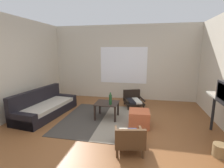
# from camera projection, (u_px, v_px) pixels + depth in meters

# --- Properties ---
(ground_plane) EXTENTS (7.80, 7.80, 0.00)m
(ground_plane) POSITION_uv_depth(u_px,v_px,m) (104.00, 137.00, 3.55)
(ground_plane) COLOR brown
(far_wall_with_window) EXTENTS (5.60, 0.13, 2.70)m
(far_wall_with_window) POSITION_uv_depth(u_px,v_px,m) (124.00, 63.00, 6.22)
(far_wall_with_window) COLOR beige
(far_wall_with_window) RESTS_ON ground
(side_wall_left) EXTENTS (0.12, 6.60, 2.70)m
(side_wall_left) POSITION_uv_depth(u_px,v_px,m) (0.00, 69.00, 4.09)
(side_wall_left) COLOR beige
(side_wall_left) RESTS_ON ground
(area_rug) EXTENTS (2.08, 2.25, 0.01)m
(area_rug) POSITION_uv_depth(u_px,v_px,m) (102.00, 119.00, 4.45)
(area_rug) COLOR #38332D
(area_rug) RESTS_ON ground
(couch) EXTENTS (1.00, 2.01, 0.72)m
(couch) POSITION_uv_depth(u_px,v_px,m) (45.00, 107.00, 4.75)
(couch) COLOR black
(couch) RESTS_ON ground
(coffee_table) EXTENTS (0.61, 0.56, 0.43)m
(coffee_table) POSITION_uv_depth(u_px,v_px,m) (107.00, 106.00, 4.49)
(coffee_table) COLOR black
(coffee_table) RESTS_ON ground
(armchair_by_window) EXTENTS (0.75, 0.79, 0.51)m
(armchair_by_window) POSITION_uv_depth(u_px,v_px,m) (133.00, 99.00, 5.48)
(armchair_by_window) COLOR black
(armchair_by_window) RESTS_ON ground
(armchair_striped_foreground) EXTENTS (0.63, 0.71, 0.52)m
(armchair_striped_foreground) POSITION_uv_depth(u_px,v_px,m) (129.00, 138.00, 3.02)
(armchair_striped_foreground) COLOR #472D19
(armchair_striped_foreground) RESTS_ON ground
(ottoman_orange) EXTENTS (0.51, 0.51, 0.39)m
(ottoman_orange) POSITION_uv_depth(u_px,v_px,m) (139.00, 118.00, 4.05)
(ottoman_orange) COLOR #BC5633
(ottoman_orange) RESTS_ON ground
(clay_vase) EXTENTS (0.20, 0.20, 0.29)m
(clay_vase) POSITION_uv_depth(u_px,v_px,m) (222.00, 90.00, 3.41)
(clay_vase) COLOR #A87047
(clay_vase) RESTS_ON console_shelf
(glass_bottle) EXTENTS (0.08, 0.08, 0.31)m
(glass_bottle) POSITION_uv_depth(u_px,v_px,m) (110.00, 99.00, 4.32)
(glass_bottle) COLOR #194723
(glass_bottle) RESTS_ON coffee_table
(wicker_basket) EXTENTS (0.24, 0.24, 0.22)m
(wicker_basket) POSITION_uv_depth(u_px,v_px,m) (220.00, 150.00, 2.89)
(wicker_basket) COLOR olive
(wicker_basket) RESTS_ON ground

